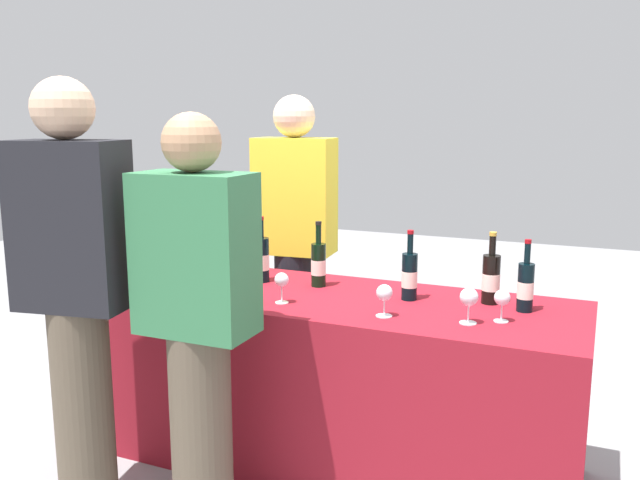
# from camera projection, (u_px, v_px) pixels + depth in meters

# --- Properties ---
(ground_plane) EXTENTS (12.00, 12.00, 0.00)m
(ground_plane) POSITION_uv_depth(u_px,v_px,m) (320.00, 457.00, 3.13)
(ground_plane) COLOR gray
(tasting_table) EXTENTS (2.31, 0.75, 0.80)m
(tasting_table) POSITION_uv_depth(u_px,v_px,m) (320.00, 378.00, 3.06)
(tasting_table) COLOR maroon
(tasting_table) RESTS_ON ground_plane
(wine_bottle_0) EXTENTS (0.07, 0.07, 0.34)m
(wine_bottle_0) POSITION_uv_depth(u_px,v_px,m) (165.00, 249.00, 3.38)
(wine_bottle_0) COLOR black
(wine_bottle_0) RESTS_ON tasting_table
(wine_bottle_1) EXTENTS (0.08, 0.08, 0.32)m
(wine_bottle_1) POSITION_uv_depth(u_px,v_px,m) (261.00, 259.00, 3.20)
(wine_bottle_1) COLOR black
(wine_bottle_1) RESTS_ON tasting_table
(wine_bottle_2) EXTENTS (0.07, 0.07, 0.31)m
(wine_bottle_2) POSITION_uv_depth(u_px,v_px,m) (318.00, 264.00, 3.11)
(wine_bottle_2) COLOR black
(wine_bottle_2) RESTS_ON tasting_table
(wine_bottle_3) EXTENTS (0.07, 0.07, 0.31)m
(wine_bottle_3) POSITION_uv_depth(u_px,v_px,m) (409.00, 276.00, 2.88)
(wine_bottle_3) COLOR black
(wine_bottle_3) RESTS_ON tasting_table
(wine_bottle_4) EXTENTS (0.08, 0.08, 0.31)m
(wine_bottle_4) POSITION_uv_depth(u_px,v_px,m) (491.00, 278.00, 2.82)
(wine_bottle_4) COLOR black
(wine_bottle_4) RESTS_ON tasting_table
(wine_bottle_5) EXTENTS (0.07, 0.07, 0.30)m
(wine_bottle_5) POSITION_uv_depth(u_px,v_px,m) (525.00, 286.00, 2.71)
(wine_bottle_5) COLOR black
(wine_bottle_5) RESTS_ON tasting_table
(wine_glass_0) EXTENTS (0.06, 0.06, 0.13)m
(wine_glass_0) POSITION_uv_depth(u_px,v_px,m) (282.00, 281.00, 2.83)
(wine_glass_0) COLOR silver
(wine_glass_0) RESTS_ON tasting_table
(wine_glass_1) EXTENTS (0.07, 0.07, 0.13)m
(wine_glass_1) POSITION_uv_depth(u_px,v_px,m) (384.00, 294.00, 2.64)
(wine_glass_1) COLOR silver
(wine_glass_1) RESTS_ON tasting_table
(wine_glass_2) EXTENTS (0.07, 0.07, 0.14)m
(wine_glass_2) POSITION_uv_depth(u_px,v_px,m) (469.00, 298.00, 2.55)
(wine_glass_2) COLOR silver
(wine_glass_2) RESTS_ON tasting_table
(wine_glass_3) EXTENTS (0.06, 0.06, 0.13)m
(wine_glass_3) POSITION_uv_depth(u_px,v_px,m) (502.00, 299.00, 2.57)
(wine_glass_3) COLOR silver
(wine_glass_3) RESTS_ON tasting_table
(server_pouring) EXTENTS (0.45, 0.28, 1.70)m
(server_pouring) POSITION_uv_depth(u_px,v_px,m) (295.00, 239.00, 3.67)
(server_pouring) COLOR black
(server_pouring) RESTS_ON ground_plane
(guest_0) EXTENTS (0.45, 0.30, 1.73)m
(guest_0) POSITION_uv_depth(u_px,v_px,m) (75.00, 287.00, 2.56)
(guest_0) COLOR brown
(guest_0) RESTS_ON ground_plane
(guest_1) EXTENTS (0.43, 0.24, 1.61)m
(guest_1) POSITION_uv_depth(u_px,v_px,m) (197.00, 315.00, 2.46)
(guest_1) COLOR brown
(guest_1) RESTS_ON ground_plane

